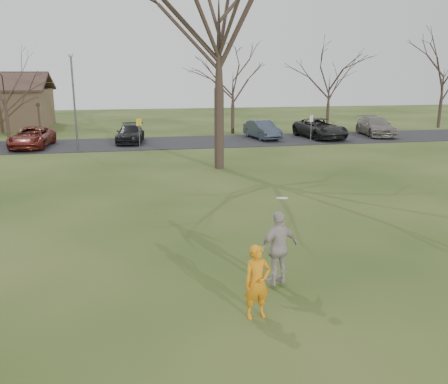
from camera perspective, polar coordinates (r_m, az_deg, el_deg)
The scene contains 14 objects.
ground at distance 10.83m, azimuth 4.38°, elevation -12.89°, with size 120.00×120.00×0.00m, color #1E380F.
parking_strip at distance 34.71m, azimuth -7.04°, elevation 5.99°, with size 62.00×6.50×0.04m, color black.
player_defender at distance 9.78m, azimuth 4.06°, elevation -10.90°, with size 0.57×0.38×1.57m, color orange.
car_2 at distance 34.58m, azimuth -22.38°, elevation 6.18°, with size 2.28×4.94×1.37m, color maroon.
car_3 at distance 35.03m, azimuth -11.36°, elevation 7.00°, with size 1.82×4.48×1.30m, color black.
car_5 at distance 36.50m, azimuth 4.68°, elevation 7.58°, with size 1.47×4.23×1.39m, color #303948.
car_6 at distance 37.56m, azimuth 11.65°, elevation 7.62°, with size 2.51×5.44×1.51m, color black.
car_7 at distance 40.18m, azimuth 18.00°, elevation 7.61°, with size 2.07×5.10×1.48m, color slate.
catching_play at distance 11.05m, azimuth 6.67°, elevation -6.75°, with size 1.13×0.75×2.15m.
lamp_post at distance 31.94m, azimuth -17.90°, elevation 11.84°, with size 0.34×0.34×6.27m.
sign_yellow at distance 31.45m, azimuth -10.33°, elevation 7.65°, with size 0.35×0.35×2.08m.
sign_white at distance 33.92m, azimuth 10.58°, elevation 8.10°, with size 0.35×0.35×2.08m.
big_tree at distance 24.80m, azimuth -0.63°, elevation 19.01°, with size 9.00×9.00×14.00m, color #352821, non-canonical shape.
small_tree_row at distance 39.96m, azimuth -1.41°, elevation 12.74°, with size 55.00×5.90×8.50m.
Camera 1 is at (-2.73, -9.25, 4.93)m, focal length 37.50 mm.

